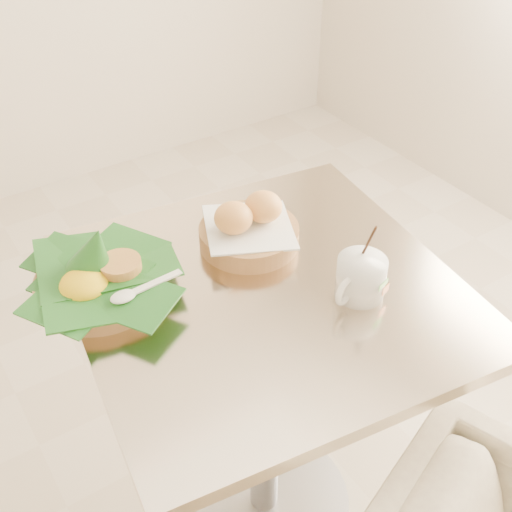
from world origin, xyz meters
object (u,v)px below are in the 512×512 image
cafe_table (266,367)px  rice_basket (98,277)px  bread_basket (249,228)px  coffee_mug (360,277)px

cafe_table → rice_basket: bearing=149.5°
bread_basket → coffee_mug: coffee_mug is taller
bread_basket → coffee_mug: size_ratio=1.45×
bread_basket → cafe_table: bearing=-109.2°
cafe_table → rice_basket: rice_basket is taller
bread_basket → coffee_mug: (0.08, -0.25, 0.00)m
rice_basket → bread_basket: size_ratio=1.29×
cafe_table → rice_basket: 0.41m
rice_basket → coffee_mug: (0.40, -0.27, 0.00)m
cafe_table → rice_basket: size_ratio=2.66×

